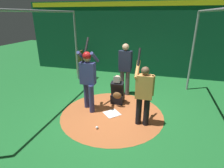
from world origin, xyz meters
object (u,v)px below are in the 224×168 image
object	(u,v)px
home_plate	(112,113)
batter	(88,76)
visitor	(144,92)
bat_rack	(82,61)
baseball_1	(89,98)
catcher	(118,92)
umpire	(125,67)
baseball_0	(97,127)

from	to	relation	value
home_plate	batter	xyz separation A→B (m)	(-0.09, -0.75, 1.09)
visitor	home_plate	bearing A→B (deg)	-107.57
batter	home_plate	bearing A→B (deg)	82.96
visitor	bat_rack	size ratio (longest dim) A/B	1.67
bat_rack	baseball_1	world-z (taller)	bat_rack
home_plate	bat_rack	xyz separation A→B (m)	(-3.84, -2.67, 0.48)
home_plate	catcher	world-z (taller)	catcher
catcher	baseball_1	world-z (taller)	catcher
visitor	umpire	bearing A→B (deg)	-154.44
home_plate	batter	bearing A→B (deg)	-97.04
visitor	baseball_1	xyz separation A→B (m)	(-1.02, -1.93, -0.88)
visitor	batter	bearing A→B (deg)	-102.91
bat_rack	baseball_1	bearing A→B (deg)	28.01
umpire	baseball_0	size ratio (longest dim) A/B	25.05
bat_rack	visitor	bearing A→B (deg)	40.93
home_plate	visitor	distance (m)	1.32
catcher	bat_rack	size ratio (longest dim) A/B	0.82
umpire	home_plate	bearing A→B (deg)	-2.43
home_plate	baseball_0	xyz separation A→B (m)	(0.83, -0.17, 0.03)
home_plate	catcher	xyz separation A→B (m)	(-0.74, -0.02, 0.37)
baseball_1	visitor	bearing A→B (deg)	62.06
home_plate	baseball_1	distance (m)	1.26
home_plate	batter	distance (m)	1.33
batter	baseball_0	size ratio (longest dim) A/B	28.88
umpire	visitor	xyz separation A→B (m)	(1.77, 0.85, -0.13)
baseball_0	catcher	bearing A→B (deg)	174.48
catcher	baseball_0	distance (m)	1.61
catcher	umpire	world-z (taller)	umpire
catcher	batter	bearing A→B (deg)	-48.66
umpire	catcher	bearing A→B (deg)	-6.29
home_plate	umpire	world-z (taller)	umpire
home_plate	bat_rack	world-z (taller)	bat_rack
bat_rack	baseball_1	size ratio (longest dim) A/B	15.95
batter	umpire	size ratio (longest dim) A/B	1.15
visitor	baseball_1	size ratio (longest dim) A/B	26.71
baseball_0	baseball_1	bearing A→B (deg)	-151.55
catcher	baseball_0	size ratio (longest dim) A/B	13.11
catcher	bat_rack	bearing A→B (deg)	-139.47
home_plate	baseball_1	xyz separation A→B (m)	(-0.73, -1.02, 0.03)
visitor	baseball_0	size ratio (longest dim) A/B	26.71
catcher	visitor	distance (m)	1.48
umpire	batter	bearing A→B (deg)	-30.47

